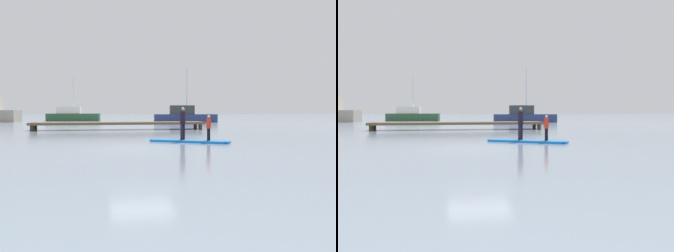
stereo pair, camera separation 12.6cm
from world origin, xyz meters
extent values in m
plane|color=gray|center=(0.00, 0.00, 0.00)|extent=(240.00, 240.00, 0.00)
cube|color=blue|center=(2.44, 2.22, 0.05)|extent=(3.44, 2.58, 0.10)
cube|color=blue|center=(3.99, 1.23, 0.05)|extent=(0.49, 0.59, 0.09)
cylinder|color=black|center=(2.29, 2.49, 0.46)|extent=(0.11, 0.11, 0.73)
cylinder|color=black|center=(2.12, 2.23, 0.46)|extent=(0.11, 0.11, 0.73)
cylinder|color=black|center=(2.21, 2.36, 1.13)|extent=(0.37, 0.37, 0.60)
sphere|color=tan|center=(2.21, 2.36, 1.54)|extent=(0.17, 0.17, 0.17)
cylinder|color=black|center=(2.10, 2.19, 0.86)|extent=(0.03, 0.03, 1.51)
cube|color=black|center=(2.10, 2.19, 0.19)|extent=(0.10, 0.13, 0.18)
cylinder|color=black|center=(3.33, 1.79, 0.38)|extent=(0.08, 0.08, 0.56)
cylinder|color=black|center=(3.20, 1.58, 0.38)|extent=(0.08, 0.08, 0.56)
cylinder|color=red|center=(3.27, 1.69, 0.89)|extent=(0.28, 0.28, 0.46)
sphere|color=beige|center=(3.27, 1.69, 1.20)|extent=(0.13, 0.13, 0.13)
cylinder|color=black|center=(3.36, 1.83, 0.71)|extent=(0.03, 0.03, 1.21)
cube|color=black|center=(3.36, 1.83, 0.19)|extent=(0.10, 0.13, 0.18)
cube|color=navy|center=(8.92, 29.70, 0.49)|extent=(7.73, 2.48, 0.98)
cube|color=#33383D|center=(8.50, 29.75, 1.52)|extent=(3.03, 1.72, 1.07)
cylinder|color=silver|center=(9.07, 29.69, 4.31)|extent=(0.12, 0.12, 4.51)
cube|color=#2D5638|center=(-4.82, 38.21, 0.51)|extent=(7.28, 2.71, 1.01)
cube|color=white|center=(-5.42, 38.30, 1.48)|extent=(3.33, 1.83, 0.94)
cylinder|color=silver|center=(-4.80, 38.21, 3.94)|extent=(0.12, 0.12, 3.98)
cube|color=brown|center=(-0.07, 13.87, 0.49)|extent=(12.97, 2.08, 0.18)
cylinder|color=#473828|center=(-6.26, 13.14, 0.29)|extent=(0.28, 0.28, 0.58)
cylinder|color=#473828|center=(-6.26, 14.61, 0.29)|extent=(0.28, 0.28, 0.58)
cylinder|color=#473828|center=(6.11, 13.14, 0.29)|extent=(0.28, 0.28, 0.58)
cylinder|color=#473828|center=(6.11, 14.61, 0.29)|extent=(0.28, 0.28, 0.58)
camera|label=1|loc=(-1.78, -14.77, 1.50)|focal=40.18mm
camera|label=2|loc=(-1.65, -14.79, 1.50)|focal=40.18mm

